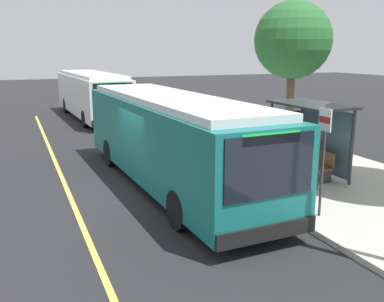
# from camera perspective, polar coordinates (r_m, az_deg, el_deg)

# --- Properties ---
(ground_plane) EXTENTS (120.00, 120.00, 0.00)m
(ground_plane) POSITION_cam_1_polar(r_m,az_deg,el_deg) (13.77, -6.78, -5.07)
(ground_plane) COLOR #232326
(sidewalk_curb) EXTENTS (44.00, 6.40, 0.15)m
(sidewalk_curb) POSITION_cam_1_polar(r_m,az_deg,el_deg) (16.35, 13.85, -2.16)
(sidewalk_curb) COLOR #B7B2A8
(sidewalk_curb) RESTS_ON ground_plane
(lane_stripe_center) EXTENTS (36.00, 0.14, 0.01)m
(lane_stripe_center) POSITION_cam_1_polar(r_m,az_deg,el_deg) (13.38, -15.92, -6.03)
(lane_stripe_center) COLOR #E0D64C
(lane_stripe_center) RESTS_ON ground_plane
(transit_bus_main) EXTENTS (11.08, 3.00, 2.95)m
(transit_bus_main) POSITION_cam_1_polar(r_m,az_deg,el_deg) (13.67, -2.91, 1.88)
(transit_bus_main) COLOR #146B66
(transit_bus_main) RESTS_ON ground_plane
(transit_bus_second) EXTENTS (11.24, 3.03, 2.95)m
(transit_bus_second) POSITION_cam_1_polar(r_m,az_deg,el_deg) (28.80, -13.26, 7.48)
(transit_bus_second) COLOR white
(transit_bus_second) RESTS_ON ground_plane
(bus_shelter) EXTENTS (2.90, 1.60, 2.48)m
(bus_shelter) POSITION_cam_1_polar(r_m,az_deg,el_deg) (14.93, 15.51, 3.55)
(bus_shelter) COLOR #333338
(bus_shelter) RESTS_ON sidewalk_curb
(waiting_bench) EXTENTS (1.60, 0.48, 0.95)m
(waiting_bench) POSITION_cam_1_polar(r_m,az_deg,el_deg) (14.86, 15.93, -1.59)
(waiting_bench) COLOR brown
(waiting_bench) RESTS_ON sidewalk_curb
(route_sign_post) EXTENTS (0.44, 0.08, 2.80)m
(route_sign_post) POSITION_cam_1_polar(r_m,az_deg,el_deg) (11.11, 17.17, 0.47)
(route_sign_post) COLOR #333338
(route_sign_post) RESTS_ON sidewalk_curb
(pedestrian_commuter) EXTENTS (0.24, 0.40, 1.69)m
(pedestrian_commuter) POSITION_cam_1_polar(r_m,az_deg,el_deg) (15.27, 7.06, 1.08)
(pedestrian_commuter) COLOR #282D47
(pedestrian_commuter) RESTS_ON sidewalk_curb
(street_tree_near_shelter) EXTENTS (3.41, 3.41, 6.33)m
(street_tree_near_shelter) POSITION_cam_1_polar(r_m,az_deg,el_deg) (19.93, 13.32, 14.14)
(street_tree_near_shelter) COLOR brown
(street_tree_near_shelter) RESTS_ON sidewalk_curb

